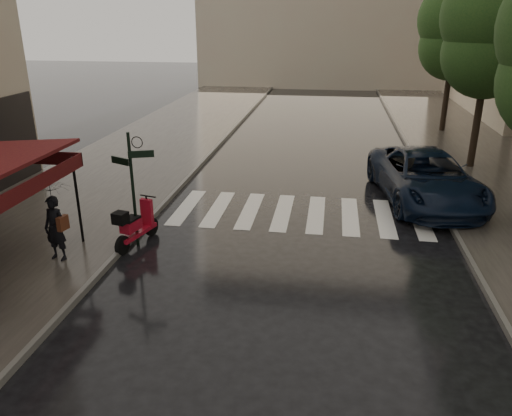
# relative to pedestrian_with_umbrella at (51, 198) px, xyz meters

# --- Properties ---
(ground) EXTENTS (120.00, 120.00, 0.00)m
(ground) POSITION_rel_pedestrian_with_umbrella_xyz_m (2.74, -1.69, -1.74)
(ground) COLOR black
(ground) RESTS_ON ground
(sidewalk_near) EXTENTS (6.00, 60.00, 0.12)m
(sidewalk_near) POSITION_rel_pedestrian_with_umbrella_xyz_m (-1.76, 10.31, -1.68)
(sidewalk_near) COLOR #38332D
(sidewalk_near) RESTS_ON ground
(sidewalk_far) EXTENTS (5.50, 60.00, 0.12)m
(sidewalk_far) POSITION_rel_pedestrian_with_umbrella_xyz_m (12.99, 10.31, -1.68)
(sidewalk_far) COLOR #38332D
(sidewalk_far) RESTS_ON ground
(curb_near) EXTENTS (0.12, 60.00, 0.16)m
(curb_near) POSITION_rel_pedestrian_with_umbrella_xyz_m (1.29, 10.31, -1.67)
(curb_near) COLOR #595651
(curb_near) RESTS_ON ground
(curb_far) EXTENTS (0.12, 60.00, 0.16)m
(curb_far) POSITION_rel_pedestrian_with_umbrella_xyz_m (10.19, 10.31, -1.67)
(curb_far) COLOR #595651
(curb_far) RESTS_ON ground
(crosswalk) EXTENTS (7.85, 3.20, 0.01)m
(crosswalk) POSITION_rel_pedestrian_with_umbrella_xyz_m (5.71, 4.31, -1.74)
(crosswalk) COLOR silver
(crosswalk) RESTS_ON ground
(signpost) EXTENTS (1.17, 0.29, 3.10)m
(signpost) POSITION_rel_pedestrian_with_umbrella_xyz_m (1.54, 1.31, 0.09)
(signpost) COLOR black
(signpost) RESTS_ON ground
(tree_mid) EXTENTS (3.80, 3.80, 8.34)m
(tree_mid) POSITION_rel_pedestrian_with_umbrella_xyz_m (12.24, 10.31, 3.85)
(tree_mid) COLOR black
(tree_mid) RESTS_ON sidewalk_far
(tree_far) EXTENTS (3.80, 3.80, 8.16)m
(tree_far) POSITION_rel_pedestrian_with_umbrella_xyz_m (12.44, 17.31, 3.71)
(tree_far) COLOR black
(tree_far) RESTS_ON sidewalk_far
(pedestrian_with_umbrella) EXTENTS (1.14, 1.15, 2.44)m
(pedestrian_with_umbrella) POSITION_rel_pedestrian_with_umbrella_xyz_m (0.00, 0.00, 0.00)
(pedestrian_with_umbrella) COLOR black
(pedestrian_with_umbrella) RESTS_ON sidewalk_near
(scooter) EXTENTS (0.75, 1.81, 1.21)m
(scooter) POSITION_rel_pedestrian_with_umbrella_xyz_m (1.51, 1.28, -1.18)
(scooter) COLOR black
(scooter) RESTS_ON ground
(parked_car) EXTENTS (3.65, 6.33, 1.66)m
(parked_car) POSITION_rel_pedestrian_with_umbrella_xyz_m (9.74, 6.09, -0.91)
(parked_car) COLOR black
(parked_car) RESTS_ON ground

